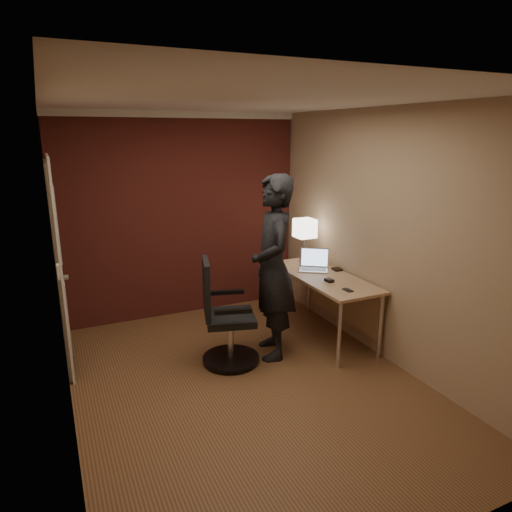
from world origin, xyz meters
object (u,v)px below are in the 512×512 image
desk_lamp (305,229)px  person (273,268)px  desk (328,285)px  phone (348,290)px  wallet (337,269)px  office_chair (224,320)px  laptop (314,264)px  mouse (329,280)px

desk_lamp → person: bearing=-138.7°
desk → phone: size_ratio=13.04×
phone → wallet: bearing=62.3°
desk → office_chair: bearing=-175.0°
wallet → office_chair: (-1.48, -0.22, -0.27)m
laptop → person: (-0.72, -0.39, 0.14)m
desk → office_chair: (-1.30, -0.11, -0.13)m
wallet → office_chair: bearing=-171.7°
desk → desk_lamp: 0.77m
desk_lamp → wallet: desk_lamp is taller
desk → mouse: size_ratio=15.00×
laptop → office_chair: bearing=-163.7°
desk_lamp → phone: bearing=-96.7°
mouse → person: bearing=167.1°
wallet → person: bearing=-166.1°
desk → person: size_ratio=0.80×
desk_lamp → wallet: bearing=-67.6°
laptop → office_chair: 1.35m
desk → mouse: mouse is taller
laptop → mouse: size_ratio=4.18×
desk → phone: 0.56m
desk → wallet: 0.25m
wallet → person: (-0.94, -0.23, 0.20)m
desk → office_chair: 1.31m
desk → laptop: 0.32m
desk_lamp → mouse: bearing=-100.4°
office_chair → laptop: bearing=16.3°
desk → mouse: bearing=-123.4°
desk → desk_lamp: size_ratio=2.80×
phone → mouse: bearing=90.6°
laptop → office_chair: office_chair is taller
laptop → office_chair: size_ratio=0.40×
wallet → laptop: bearing=145.1°
mouse → office_chair: office_chair is taller
phone → desk_lamp: bearing=81.5°
phone → office_chair: 1.27m
desk → laptop: size_ratio=3.58×
desk_lamp → wallet: 0.62m
mouse → laptop: bearing=72.8°
person → desk: bearing=115.2°
wallet → office_chair: 1.52m
desk → wallet: size_ratio=13.64×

